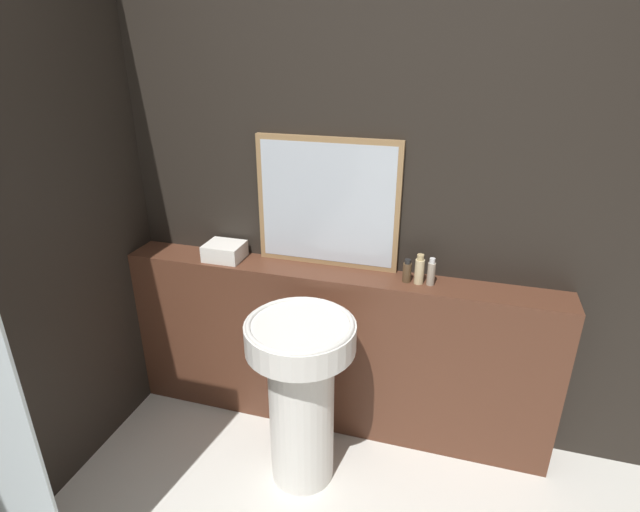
{
  "coord_description": "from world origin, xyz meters",
  "views": [
    {
      "loc": [
        0.56,
        -0.64,
        1.96
      ],
      "look_at": [
        -0.04,
        1.4,
        1.04
      ],
      "focal_mm": 28.0,
      "sensor_mm": 36.0,
      "label": 1
    }
  ],
  "objects_px": {
    "towel_stack": "(225,251)",
    "shampoo_bottle": "(407,271)",
    "pedestal_sink": "(301,388)",
    "lotion_bottle": "(431,273)",
    "conditioner_bottle": "(419,270)",
    "mirror": "(327,204)"
  },
  "relations": [
    {
      "from": "towel_stack",
      "to": "lotion_bottle",
      "type": "distance_m",
      "value": 1.05
    },
    {
      "from": "lotion_bottle",
      "to": "mirror",
      "type": "bearing_deg",
      "value": 170.52
    },
    {
      "from": "pedestal_sink",
      "to": "shampoo_bottle",
      "type": "bearing_deg",
      "value": 45.96
    },
    {
      "from": "shampoo_bottle",
      "to": "lotion_bottle",
      "type": "xyz_separation_m",
      "value": [
        0.11,
        0.0,
        0.01
      ]
    },
    {
      "from": "pedestal_sink",
      "to": "conditioner_bottle",
      "type": "bearing_deg",
      "value": 42.13
    },
    {
      "from": "pedestal_sink",
      "to": "shampoo_bottle",
      "type": "height_order",
      "value": "shampoo_bottle"
    },
    {
      "from": "towel_stack",
      "to": "shampoo_bottle",
      "type": "height_order",
      "value": "shampoo_bottle"
    },
    {
      "from": "pedestal_sink",
      "to": "lotion_bottle",
      "type": "bearing_deg",
      "value": 38.9
    },
    {
      "from": "towel_stack",
      "to": "conditioner_bottle",
      "type": "relative_size",
      "value": 1.32
    },
    {
      "from": "shampoo_bottle",
      "to": "conditioner_bottle",
      "type": "height_order",
      "value": "conditioner_bottle"
    },
    {
      "from": "pedestal_sink",
      "to": "conditioner_bottle",
      "type": "xyz_separation_m",
      "value": [
        0.45,
        0.41,
        0.47
      ]
    },
    {
      "from": "mirror",
      "to": "lotion_bottle",
      "type": "bearing_deg",
      "value": -9.48
    },
    {
      "from": "mirror",
      "to": "conditioner_bottle",
      "type": "bearing_deg",
      "value": -10.55
    },
    {
      "from": "pedestal_sink",
      "to": "shampoo_bottle",
      "type": "xyz_separation_m",
      "value": [
        0.39,
        0.41,
        0.45
      ]
    },
    {
      "from": "towel_stack",
      "to": "shampoo_bottle",
      "type": "relative_size",
      "value": 1.68
    },
    {
      "from": "mirror",
      "to": "conditioner_bottle",
      "type": "height_order",
      "value": "mirror"
    },
    {
      "from": "pedestal_sink",
      "to": "lotion_bottle",
      "type": "distance_m",
      "value": 0.8
    },
    {
      "from": "conditioner_bottle",
      "to": "pedestal_sink",
      "type": "bearing_deg",
      "value": -137.87
    },
    {
      "from": "mirror",
      "to": "lotion_bottle",
      "type": "relative_size",
      "value": 5.31
    },
    {
      "from": "conditioner_bottle",
      "to": "lotion_bottle",
      "type": "distance_m",
      "value": 0.05
    },
    {
      "from": "mirror",
      "to": "conditioner_bottle",
      "type": "relative_size",
      "value": 4.88
    },
    {
      "from": "shampoo_bottle",
      "to": "conditioner_bottle",
      "type": "xyz_separation_m",
      "value": [
        0.06,
        0.0,
        0.01
      ]
    }
  ]
}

